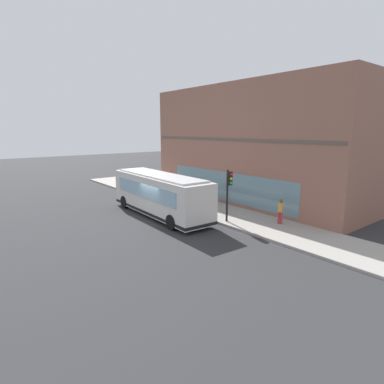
{
  "coord_description": "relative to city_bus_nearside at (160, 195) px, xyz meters",
  "views": [
    {
      "loc": [
        -11.28,
        -18.26,
        6.23
      ],
      "look_at": [
        2.56,
        -0.68,
        1.76
      ],
      "focal_mm": 29.31,
      "sensor_mm": 36.0,
      "label": 1
    }
  ],
  "objects": [
    {
      "name": "ground",
      "position": [
        -0.7,
        -0.8,
        -1.55
      ],
      "size": [
        120.0,
        120.0,
        0.0
      ],
      "primitive_type": "plane",
      "color": "#2D2D30"
    },
    {
      "name": "sidewalk_curb",
      "position": [
        3.93,
        -0.8,
        -1.48
      ],
      "size": [
        4.08,
        40.0,
        0.15
      ],
      "primitive_type": "cube",
      "color": "#9E9991",
      "rests_on": "ground"
    },
    {
      "name": "building_corner",
      "position": [
        10.07,
        -0.8,
        3.39
      ],
      "size": [
        8.26,
        19.71,
        9.9
      ],
      "color": "#8C5B4C",
      "rests_on": "ground"
    },
    {
      "name": "city_bus_nearside",
      "position": [
        0.0,
        0.0,
        0.0
      ],
      "size": [
        2.85,
        10.11,
        3.07
      ],
      "color": "silver",
      "rests_on": "ground"
    },
    {
      "name": "traffic_light_near_corner",
      "position": [
        2.46,
        -4.63,
        1.04
      ],
      "size": [
        0.32,
        0.49,
        3.5
      ],
      "color": "black",
      "rests_on": "sidewalk_curb"
    },
    {
      "name": "fire_hydrant",
      "position": [
        3.01,
        -1.95,
        -1.04
      ],
      "size": [
        0.35,
        0.35,
        0.74
      ],
      "color": "gold",
      "rests_on": "sidewalk_curb"
    },
    {
      "name": "pedestrian_near_building_entrance",
      "position": [
        4.64,
        4.8,
        -0.38
      ],
      "size": [
        0.32,
        0.32,
        1.77
      ],
      "color": "#3359A5",
      "rests_on": "sidewalk_curb"
    },
    {
      "name": "pedestrian_by_light_pole",
      "position": [
        5.15,
        -0.3,
        -0.43
      ],
      "size": [
        0.32,
        0.32,
        1.69
      ],
      "color": "silver",
      "rests_on": "sidewalk_curb"
    },
    {
      "name": "pedestrian_near_hydrant",
      "position": [
        4.79,
        -7.09,
        -0.46
      ],
      "size": [
        0.32,
        0.32,
        1.65
      ],
      "color": "#B23338",
      "rests_on": "sidewalk_curb"
    },
    {
      "name": "newspaper_vending_box",
      "position": [
        3.72,
        5.66,
        -0.95
      ],
      "size": [
        0.44,
        0.42,
        0.9
      ],
      "color": "#BF3F19",
      "rests_on": "sidewalk_curb"
    }
  ]
}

